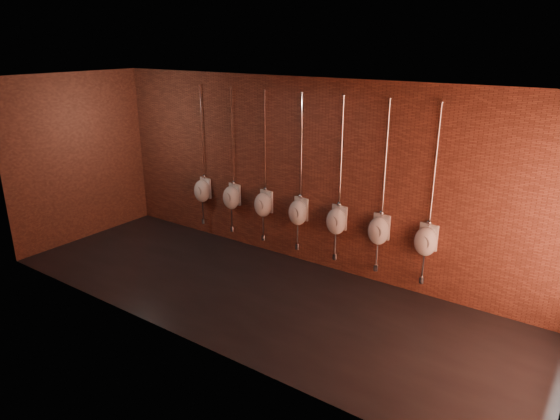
% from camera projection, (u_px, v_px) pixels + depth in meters
% --- Properties ---
extents(ground, '(8.50, 8.50, 0.00)m').
position_uv_depth(ground, '(256.00, 294.00, 7.77)').
color(ground, black).
rests_on(ground, ground).
extents(room_shell, '(8.54, 3.04, 3.22)m').
position_uv_depth(room_shell, '(253.00, 169.00, 7.12)').
color(room_shell, black).
rests_on(room_shell, ground).
extents(urinal_0, '(0.38, 0.34, 2.71)m').
position_uv_depth(urinal_0, '(202.00, 190.00, 9.83)').
color(urinal_0, white).
rests_on(urinal_0, ground).
extents(urinal_1, '(0.38, 0.34, 2.71)m').
position_uv_depth(urinal_1, '(232.00, 197.00, 9.42)').
color(urinal_1, white).
rests_on(urinal_1, ground).
extents(urinal_2, '(0.38, 0.34, 2.71)m').
position_uv_depth(urinal_2, '(263.00, 204.00, 9.01)').
color(urinal_2, white).
rests_on(urinal_2, ground).
extents(urinal_3, '(0.38, 0.34, 2.71)m').
position_uv_depth(urinal_3, '(298.00, 212.00, 8.60)').
color(urinal_3, white).
rests_on(urinal_3, ground).
extents(urinal_4, '(0.38, 0.34, 2.71)m').
position_uv_depth(urinal_4, '(337.00, 220.00, 8.19)').
color(urinal_4, white).
rests_on(urinal_4, ground).
extents(urinal_5, '(0.38, 0.34, 2.71)m').
position_uv_depth(urinal_5, '(379.00, 230.00, 7.78)').
color(urinal_5, white).
rests_on(urinal_5, ground).
extents(urinal_6, '(0.38, 0.34, 2.71)m').
position_uv_depth(urinal_6, '(426.00, 240.00, 7.37)').
color(urinal_6, white).
rests_on(urinal_6, ground).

